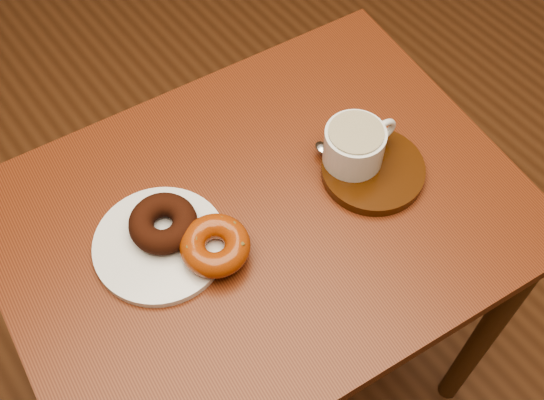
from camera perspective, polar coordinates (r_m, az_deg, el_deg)
ground at (r=1.83m, az=-0.56°, el=-9.15°), size 6.00×6.00×0.00m
cafe_table at (r=1.18m, az=-0.78°, el=-4.27°), size 0.88×0.70×0.77m
donut_plate at (r=1.05m, az=-9.34°, el=-3.70°), size 0.23×0.23×0.01m
donut_cinnamon at (r=1.04m, az=-9.10°, el=-1.93°), size 0.14×0.14×0.04m
donut_caramel at (r=1.01m, az=-4.79°, el=-3.82°), size 0.13×0.13×0.04m
saucer at (r=1.12m, az=8.43°, el=2.49°), size 0.23×0.23×0.02m
coffee_cup at (r=1.09m, az=6.97°, el=4.61°), size 0.13×0.10×0.07m
teaspoon at (r=1.12m, az=4.51°, el=4.10°), size 0.02×0.09×0.01m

